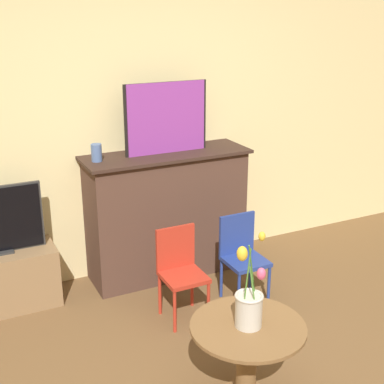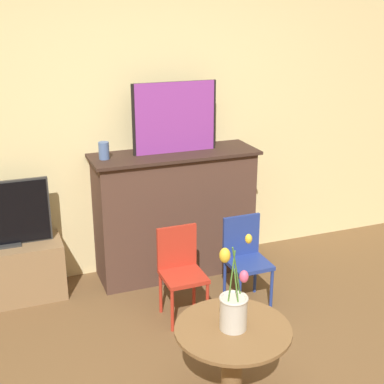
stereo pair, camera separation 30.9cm
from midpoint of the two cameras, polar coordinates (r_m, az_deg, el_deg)
name	(u,v)px [view 2 (the right image)]	position (r m, az deg, el deg)	size (l,w,h in m)	color
wall_back	(147,110)	(4.36, -2.82, 8.67)	(8.00, 0.06, 2.70)	beige
fireplace_mantel	(175,212)	(4.41, 0.14, -2.17)	(1.34, 0.47, 1.05)	#4C3328
painting	(175,118)	(4.20, 0.29, 7.93)	(0.69, 0.03, 0.55)	black
mantel_candle	(104,151)	(4.08, -7.25, 4.38)	(0.08, 0.08, 0.13)	#4C6699
tv_stand	(4,273)	(4.30, -17.47, -8.31)	(0.88, 0.36, 0.45)	olive
chair_red	(181,267)	(3.85, 1.11, -8.07)	(0.30, 0.30, 0.67)	#B22D1E
chair_blue	(245,255)	(4.07, 7.90, -6.70)	(0.30, 0.30, 0.67)	navy
side_table	(232,356)	(3.07, 7.31, -17.03)	(0.63, 0.63, 0.51)	brown
vase_tulips	(234,306)	(2.90, 7.58, -12.07)	(0.23, 0.19, 0.50)	beige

